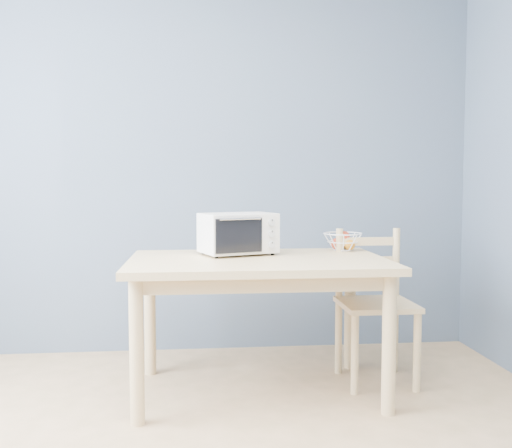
{
  "coord_description": "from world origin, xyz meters",
  "views": [
    {
      "loc": [
        0.1,
        -1.71,
        1.16
      ],
      "look_at": [
        0.42,
        1.5,
        0.93
      ],
      "focal_mm": 40.0,
      "sensor_mm": 36.0,
      "label": 1
    }
  ],
  "objects": [
    {
      "name": "fruit_basket",
      "position": [
        0.97,
        1.68,
        0.81
      ],
      "size": [
        0.28,
        0.28,
        0.12
      ],
      "rotation": [
        0.0,
        0.0,
        -0.2
      ],
      "color": "white",
      "rests_on": "dining_table"
    },
    {
      "name": "toaster_oven",
      "position": [
        0.31,
        1.54,
        0.88
      ],
      "size": [
        0.47,
        0.41,
        0.24
      ],
      "rotation": [
        0.0,
        0.0,
        0.35
      ],
      "color": "white",
      "rests_on": "dining_table"
    },
    {
      "name": "dining_chair",
      "position": [
        1.12,
        1.51,
        0.44
      ],
      "size": [
        0.42,
        0.42,
        0.89
      ],
      "rotation": [
        0.0,
        0.0,
        0.01
      ],
      "color": "#E1B787",
      "rests_on": "ground"
    },
    {
      "name": "dining_table",
      "position": [
        0.42,
        1.38,
        0.65
      ],
      "size": [
        1.4,
        0.9,
        0.75
      ],
      "color": "#E1B787",
      "rests_on": "ground"
    },
    {
      "name": "room",
      "position": [
        0.0,
        0.0,
        1.3
      ],
      "size": [
        4.01,
        4.51,
        2.61
      ],
      "color": "tan",
      "rests_on": "ground"
    }
  ]
}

